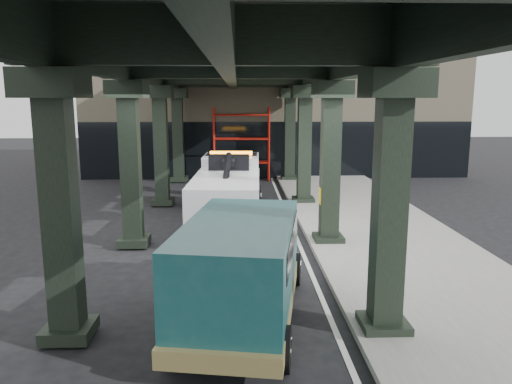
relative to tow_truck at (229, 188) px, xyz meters
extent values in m
plane|color=black|center=(0.54, -5.06, -1.25)|extent=(90.00, 90.00, 0.00)
cube|color=gray|center=(5.04, -3.06, -1.17)|extent=(5.00, 40.00, 0.15)
cube|color=silver|center=(2.24, -3.06, -1.24)|extent=(0.12, 38.00, 0.01)
cube|color=black|center=(3.14, -9.06, 1.25)|extent=(0.55, 0.55, 5.00)
cube|color=black|center=(3.14, -9.06, 3.50)|extent=(1.10, 1.10, 0.50)
cube|color=black|center=(3.14, -9.06, -1.07)|extent=(0.90, 0.90, 0.24)
cube|color=black|center=(3.14, -3.06, 1.25)|extent=(0.55, 0.55, 5.00)
cube|color=black|center=(3.14, -3.06, 3.50)|extent=(1.10, 1.10, 0.50)
cube|color=black|center=(3.14, -3.06, -1.07)|extent=(0.90, 0.90, 0.24)
cube|color=black|center=(3.14, 2.94, 1.25)|extent=(0.55, 0.55, 5.00)
cube|color=black|center=(3.14, 2.94, 3.50)|extent=(1.10, 1.10, 0.50)
cube|color=black|center=(3.14, 2.94, -1.07)|extent=(0.90, 0.90, 0.24)
cube|color=black|center=(3.14, 8.94, 1.25)|extent=(0.55, 0.55, 5.00)
cube|color=black|center=(3.14, 8.94, 3.50)|extent=(1.10, 1.10, 0.50)
cube|color=black|center=(3.14, 8.94, -1.07)|extent=(0.90, 0.90, 0.24)
cube|color=black|center=(-2.86, -9.06, 1.25)|extent=(0.55, 0.55, 5.00)
cube|color=black|center=(-2.86, -9.06, 3.50)|extent=(1.10, 1.10, 0.50)
cube|color=black|center=(-2.86, -9.06, -1.07)|extent=(0.90, 0.90, 0.24)
cube|color=black|center=(-2.86, -3.06, 1.25)|extent=(0.55, 0.55, 5.00)
cube|color=black|center=(-2.86, -3.06, 3.50)|extent=(1.10, 1.10, 0.50)
cube|color=black|center=(-2.86, -3.06, -1.07)|extent=(0.90, 0.90, 0.24)
cube|color=black|center=(-2.86, 2.94, 1.25)|extent=(0.55, 0.55, 5.00)
cube|color=black|center=(-2.86, 2.94, 3.50)|extent=(1.10, 1.10, 0.50)
cube|color=black|center=(-2.86, 2.94, -1.07)|extent=(0.90, 0.90, 0.24)
cube|color=black|center=(-2.86, 8.94, 1.25)|extent=(0.55, 0.55, 5.00)
cube|color=black|center=(-2.86, 8.94, 3.50)|extent=(1.10, 1.10, 0.50)
cube|color=black|center=(-2.86, 8.94, -1.07)|extent=(0.90, 0.90, 0.24)
cube|color=black|center=(3.14, -3.06, 4.30)|extent=(0.35, 32.00, 1.10)
cube|color=black|center=(-2.86, -3.06, 4.30)|extent=(0.35, 32.00, 1.10)
cube|color=black|center=(0.14, -3.06, 4.30)|extent=(0.35, 32.00, 1.10)
cube|color=black|center=(0.14, -3.06, 5.00)|extent=(7.40, 32.00, 0.30)
cube|color=#C6B793|center=(2.54, 14.94, 2.75)|extent=(22.00, 10.00, 8.00)
cylinder|color=red|center=(-0.96, 9.84, 0.75)|extent=(0.08, 0.08, 4.00)
cylinder|color=red|center=(-0.96, 9.04, 0.75)|extent=(0.08, 0.08, 4.00)
cylinder|color=red|center=(2.04, 9.84, 0.75)|extent=(0.08, 0.08, 4.00)
cylinder|color=red|center=(2.04, 9.04, 0.75)|extent=(0.08, 0.08, 4.00)
cylinder|color=red|center=(0.54, 9.84, -0.25)|extent=(3.00, 0.08, 0.08)
cylinder|color=red|center=(0.54, 9.84, 1.05)|extent=(3.00, 0.08, 0.08)
cylinder|color=red|center=(0.54, 9.84, 2.35)|extent=(3.00, 0.08, 0.08)
cube|color=black|center=(-0.02, -0.48, -0.60)|extent=(1.22, 6.96, 0.23)
cube|color=white|center=(0.08, 1.87, 0.18)|extent=(2.26, 2.31, 1.66)
cube|color=white|center=(0.12, 2.84, -0.28)|extent=(2.19, 0.74, 0.83)
cube|color=black|center=(0.09, 2.10, 0.65)|extent=(2.08, 1.29, 0.78)
cube|color=white|center=(-0.07, -1.54, 0.00)|extent=(2.41, 4.71, 1.29)
cube|color=orange|center=(0.07, 1.69, 1.11)|extent=(1.67, 0.33, 0.15)
cube|color=black|center=(0.01, 0.30, 0.92)|extent=(1.50, 0.62, 0.55)
cylinder|color=black|center=(-0.06, -1.36, 0.69)|extent=(0.36, 3.24, 1.24)
cube|color=black|center=(-0.17, -3.89, -0.92)|extent=(0.33, 1.30, 0.17)
cube|color=black|center=(-0.20, -4.54, -0.97)|extent=(1.49, 0.29, 0.17)
cylinder|color=black|center=(-0.92, 2.19, -0.74)|extent=(0.37, 1.03, 1.02)
cylinder|color=silver|center=(-0.92, 2.19, -0.74)|extent=(0.38, 0.57, 0.56)
cylinder|color=black|center=(1.11, 2.10, -0.74)|extent=(0.37, 1.03, 1.02)
cylinder|color=silver|center=(1.11, 2.10, -0.74)|extent=(0.38, 0.57, 0.56)
cylinder|color=black|center=(-1.05, -0.85, -0.74)|extent=(0.37, 1.03, 1.02)
cylinder|color=silver|center=(-1.05, -0.85, -0.74)|extent=(0.38, 0.57, 0.56)
cylinder|color=black|center=(0.98, -0.94, -0.74)|extent=(0.37, 1.03, 1.02)
cylinder|color=silver|center=(0.98, -0.94, -0.74)|extent=(0.38, 0.57, 0.56)
cylinder|color=black|center=(-1.11, -2.05, -0.74)|extent=(0.37, 1.03, 1.02)
cylinder|color=silver|center=(-1.11, -2.05, -0.74)|extent=(0.38, 0.57, 0.56)
cylinder|color=black|center=(0.92, -2.14, -0.74)|extent=(0.37, 1.03, 1.02)
cylinder|color=silver|center=(0.92, -2.14, -0.74)|extent=(0.38, 0.57, 0.56)
cube|color=#134345|center=(0.79, -6.21, -0.35)|extent=(2.08, 1.34, 0.85)
cube|color=#134345|center=(0.37, -8.77, 0.03)|extent=(2.65, 4.52, 1.84)
cube|color=olive|center=(0.43, -8.40, -0.73)|extent=(2.85, 5.55, 0.33)
cube|color=black|center=(0.73, -6.58, 0.41)|extent=(1.88, 0.70, 0.79)
cube|color=black|center=(0.41, -8.49, 0.50)|extent=(2.54, 3.68, 0.52)
cube|color=silver|center=(0.87, -5.71, -0.73)|extent=(1.88, 0.42, 0.28)
cylinder|color=black|center=(-0.15, -6.10, -0.85)|extent=(0.39, 0.83, 0.79)
cylinder|color=silver|center=(-0.15, -6.10, -0.85)|extent=(0.37, 0.48, 0.44)
cylinder|color=black|center=(1.71, -6.41, -0.85)|extent=(0.39, 0.83, 0.79)
cylinder|color=silver|center=(1.71, -6.41, -0.85)|extent=(0.37, 0.48, 0.44)
cylinder|color=black|center=(-0.80, -10.02, -0.85)|extent=(0.39, 0.83, 0.79)
cylinder|color=silver|center=(-0.80, -10.02, -0.85)|extent=(0.37, 0.48, 0.44)
cylinder|color=black|center=(1.07, -10.32, -0.85)|extent=(0.39, 0.83, 0.79)
cylinder|color=silver|center=(1.07, -10.32, -0.85)|extent=(0.37, 0.48, 0.44)
camera|label=1|loc=(0.35, -17.96, 3.25)|focal=35.00mm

